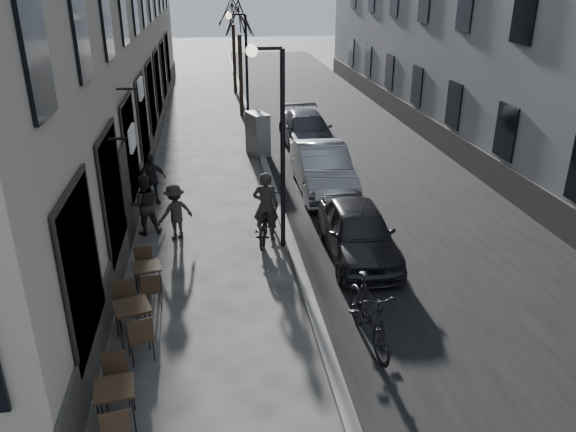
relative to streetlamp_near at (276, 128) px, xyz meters
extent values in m
plane|color=#3D3A37|center=(0.17, -6.00, -3.16)|extent=(120.00, 120.00, 0.00)
cube|color=black|center=(4.02, 10.00, -3.16)|extent=(7.30, 60.00, 0.00)
cube|color=#65625E|center=(0.37, 10.00, -3.10)|extent=(0.25, 60.00, 0.12)
cylinder|color=black|center=(0.17, 0.00, -0.66)|extent=(0.12, 0.12, 5.00)
cylinder|color=black|center=(-0.18, 0.00, 1.84)|extent=(0.70, 0.08, 0.08)
sphere|color=#FFF2CC|center=(-0.53, 0.00, 1.79)|extent=(0.28, 0.28, 0.28)
cylinder|color=black|center=(0.17, 12.00, -0.66)|extent=(0.12, 0.12, 5.00)
cylinder|color=black|center=(-0.18, 12.00, 1.84)|extent=(0.70, 0.08, 0.08)
sphere|color=#FFF2CC|center=(-0.53, 12.00, 1.79)|extent=(0.28, 0.28, 0.28)
cylinder|color=black|center=(0.07, 15.00, -1.21)|extent=(0.20, 0.20, 3.90)
cylinder|color=black|center=(0.07, 21.00, -1.21)|extent=(0.20, 0.20, 3.90)
cube|color=#322116|center=(-3.23, -5.95, -2.44)|extent=(0.68, 0.68, 0.04)
cylinder|color=black|center=(-3.45, -6.24, -2.81)|extent=(0.02, 0.02, 0.70)
cylinder|color=black|center=(-2.95, -6.17, -2.81)|extent=(0.02, 0.02, 0.70)
cylinder|color=black|center=(-3.52, -5.74, -2.81)|extent=(0.02, 0.02, 0.70)
cylinder|color=black|center=(-3.02, -5.67, -2.81)|extent=(0.02, 0.02, 0.70)
cube|color=#322116|center=(-3.21, -3.74, -2.38)|extent=(0.82, 0.82, 0.04)
cylinder|color=black|center=(-3.39, -4.08, -2.78)|extent=(0.03, 0.03, 0.76)
cylinder|color=black|center=(-2.87, -3.92, -2.78)|extent=(0.03, 0.03, 0.76)
cylinder|color=black|center=(-3.56, -3.56, -2.78)|extent=(0.03, 0.03, 0.76)
cylinder|color=black|center=(-3.03, -3.39, -2.78)|extent=(0.03, 0.03, 0.76)
cube|color=#322116|center=(-3.09, -2.01, -2.46)|extent=(0.69, 0.69, 0.04)
cylinder|color=black|center=(-3.28, -2.30, -2.82)|extent=(0.02, 0.02, 0.68)
cylinder|color=black|center=(-2.80, -2.21, -2.82)|extent=(0.02, 0.02, 0.68)
cylinder|color=black|center=(-3.38, -1.82, -2.82)|extent=(0.02, 0.02, 0.68)
cylinder|color=black|center=(-2.90, -1.72, -2.82)|extent=(0.02, 0.02, 0.68)
cube|color=slate|center=(0.27, 8.23, -2.34)|extent=(0.93, 1.23, 1.65)
imported|color=black|center=(-0.22, 0.50, -2.59)|extent=(1.26, 2.30, 1.15)
imported|color=#292623|center=(-0.22, 0.50, -2.22)|extent=(0.77, 0.60, 1.87)
imported|color=black|center=(-3.43, 1.31, -2.32)|extent=(0.93, 0.78, 1.68)
imported|color=black|center=(-2.59, 0.87, -2.40)|extent=(1.13, 0.97, 1.52)
imported|color=black|center=(-3.43, 3.53, -2.38)|extent=(1.00, 0.70, 1.57)
imported|color=black|center=(1.95, -0.82, -2.49)|extent=(1.69, 3.99, 1.35)
imported|color=#94969C|center=(1.99, 3.93, -2.41)|extent=(1.65, 4.57, 1.50)
imported|color=#35363F|center=(2.36, 9.04, -2.48)|extent=(1.92, 4.69, 1.36)
imported|color=black|center=(1.22, -4.39, -2.50)|extent=(0.80, 2.23, 1.31)
camera|label=1|loc=(-1.55, -13.09, 3.37)|focal=35.00mm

